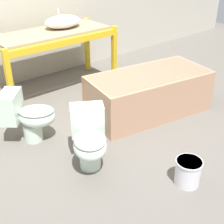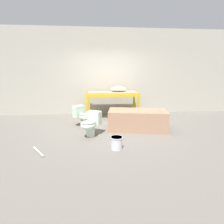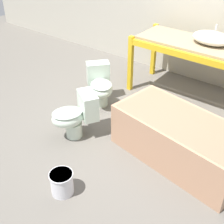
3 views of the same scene
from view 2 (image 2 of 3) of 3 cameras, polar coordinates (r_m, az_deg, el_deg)
The scene contains 9 objects.
ground_plane at distance 5.21m, azimuth -0.41°, elevation -5.06°, with size 12.00×12.00×0.00m, color #666059.
warehouse_wall_rear at distance 6.84m, azimuth -1.77°, elevation 12.81°, with size 10.80×0.08×3.20m.
shelving_rack at distance 6.23m, azimuth 0.08°, elevation 5.33°, with size 1.82×0.81×0.93m.
sink_basin at distance 6.28m, azimuth 2.13°, elevation 7.50°, with size 0.57×0.39×0.26m.
bathtub_main at distance 5.01m, azimuth 8.26°, elevation -2.08°, with size 1.72×1.02×0.56m.
toilet_near at distance 5.29m, azimuth -9.47°, elevation -1.23°, with size 0.66×0.64×0.62m.
toilet_far at distance 4.47m, azimuth -6.89°, elevation -3.74°, with size 0.59×0.68×0.62m.
bucket_white at distance 3.77m, azimuth 1.42°, elevation -9.94°, with size 0.26×0.26×0.27m.
loose_pipe at distance 3.94m, azimuth -22.87°, elevation -11.84°, with size 0.36×0.48×0.04m.
Camera 2 is at (-0.41, -4.94, 1.60)m, focal length 28.00 mm.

